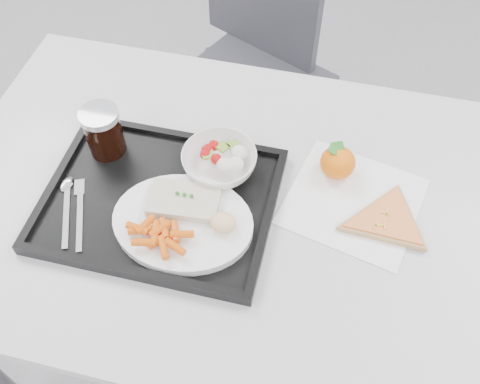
% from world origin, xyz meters
% --- Properties ---
extents(table, '(1.20, 0.80, 0.75)m').
position_xyz_m(table, '(0.00, 0.30, 0.68)').
color(table, '#B6B6B8').
rests_on(table, ground).
extents(chair, '(0.56, 0.57, 0.93)m').
position_xyz_m(chair, '(-0.12, 1.02, 0.54)').
color(chair, '#333339').
rests_on(chair, ground).
extents(tray, '(0.45, 0.35, 0.03)m').
position_xyz_m(tray, '(-0.14, 0.25, 0.76)').
color(tray, black).
rests_on(tray, table).
extents(dinner_plate, '(0.27, 0.27, 0.02)m').
position_xyz_m(dinner_plate, '(-0.08, 0.21, 0.77)').
color(dinner_plate, white).
rests_on(dinner_plate, tray).
extents(fish_fillet, '(0.14, 0.09, 0.03)m').
position_xyz_m(fish_fillet, '(-0.08, 0.24, 0.79)').
color(fish_fillet, beige).
rests_on(fish_fillet, dinner_plate).
extents(bread_roll, '(0.06, 0.05, 0.03)m').
position_xyz_m(bread_roll, '(0.00, 0.21, 0.80)').
color(bread_roll, tan).
rests_on(bread_roll, dinner_plate).
extents(salad_bowl, '(0.15, 0.15, 0.05)m').
position_xyz_m(salad_bowl, '(-0.04, 0.35, 0.79)').
color(salad_bowl, white).
rests_on(salad_bowl, tray).
extents(cola_glass, '(0.08, 0.08, 0.11)m').
position_xyz_m(cola_glass, '(-0.29, 0.35, 0.82)').
color(cola_glass, black).
rests_on(cola_glass, tray).
extents(cutlery, '(0.11, 0.17, 0.01)m').
position_xyz_m(cutlery, '(-0.30, 0.20, 0.77)').
color(cutlery, silver).
rests_on(cutlery, tray).
extents(napkin, '(0.30, 0.29, 0.00)m').
position_xyz_m(napkin, '(0.23, 0.35, 0.75)').
color(napkin, white).
rests_on(napkin, table).
extents(tangerine, '(0.07, 0.07, 0.07)m').
position_xyz_m(tangerine, '(0.19, 0.41, 0.79)').
color(tangerine, '#FFA804').
rests_on(tangerine, napkin).
extents(pizza_slice, '(0.27, 0.27, 0.02)m').
position_xyz_m(pizza_slice, '(0.30, 0.31, 0.76)').
color(pizza_slice, tan).
rests_on(pizza_slice, napkin).
extents(carrot_pile, '(0.13, 0.09, 0.02)m').
position_xyz_m(carrot_pile, '(-0.11, 0.16, 0.80)').
color(carrot_pile, '#D6540E').
rests_on(carrot_pile, dinner_plate).
extents(salad_contents, '(0.09, 0.08, 0.03)m').
position_xyz_m(salad_contents, '(-0.04, 0.36, 0.80)').
color(salad_contents, '#A50D0C').
rests_on(salad_contents, salad_bowl).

